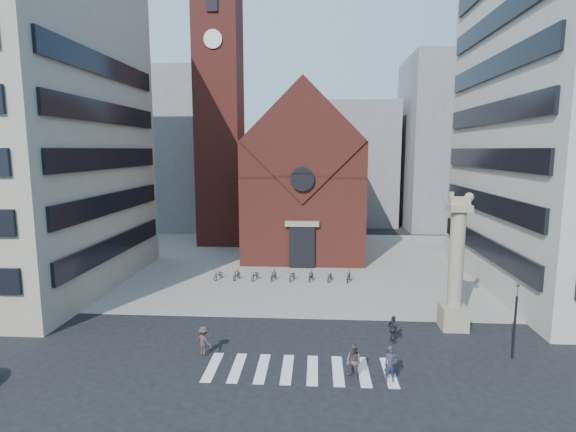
% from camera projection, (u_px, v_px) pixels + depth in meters
% --- Properties ---
extents(ground, '(120.00, 120.00, 0.00)m').
position_uv_depth(ground, '(292.00, 344.00, 26.06)').
color(ground, black).
rests_on(ground, ground).
extents(piazza, '(46.00, 30.00, 0.05)m').
position_uv_depth(piazza, '(303.00, 262.00, 44.81)').
color(piazza, '#9C958E').
rests_on(piazza, ground).
extents(zebra_crossing, '(10.20, 3.20, 0.01)m').
position_uv_depth(zebra_crossing, '(300.00, 370.00, 23.06)').
color(zebra_crossing, white).
rests_on(zebra_crossing, ground).
extents(church, '(12.00, 16.65, 18.00)m').
position_uv_depth(church, '(305.00, 179.00, 49.59)').
color(church, maroon).
rests_on(church, ground).
extents(campanile, '(5.50, 5.50, 31.20)m').
position_uv_depth(campanile, '(220.00, 110.00, 52.00)').
color(campanile, maroon).
rests_on(campanile, ground).
extents(bg_block_left, '(16.00, 14.00, 22.00)m').
position_uv_depth(bg_block_left, '(170.00, 151.00, 65.18)').
color(bg_block_left, gray).
rests_on(bg_block_left, ground).
extents(bg_block_mid, '(14.00, 12.00, 18.00)m').
position_uv_depth(bg_block_mid, '(347.00, 164.00, 68.77)').
color(bg_block_mid, gray).
rests_on(bg_block_mid, ground).
extents(bg_block_right, '(16.00, 14.00, 24.00)m').
position_uv_depth(bg_block_right, '(461.00, 144.00, 64.36)').
color(bg_block_right, gray).
rests_on(bg_block_right, ground).
extents(lion_column, '(1.63, 1.60, 8.68)m').
position_uv_depth(lion_column, '(456.00, 275.00, 27.88)').
color(lion_column, tan).
rests_on(lion_column, ground).
extents(traffic_light, '(0.13, 0.16, 4.30)m').
position_uv_depth(traffic_light, '(515.00, 318.00, 23.98)').
color(traffic_light, black).
rests_on(traffic_light, ground).
extents(pedestrian_0, '(0.74, 0.58, 1.81)m').
position_uv_depth(pedestrian_0, '(391.00, 364.00, 21.74)').
color(pedestrian_0, '#2F2A3A').
rests_on(pedestrian_0, ground).
extents(pedestrian_1, '(1.06, 1.07, 1.75)m').
position_uv_depth(pedestrian_1, '(353.00, 362.00, 22.04)').
color(pedestrian_1, '#4E423F').
rests_on(pedestrian_1, ground).
extents(pedestrian_2, '(0.74, 1.03, 1.62)m').
position_uv_depth(pedestrian_2, '(393.00, 329.00, 26.22)').
color(pedestrian_2, '#27262D').
rests_on(pedestrian_2, ground).
extents(pedestrian_3, '(1.23, 1.07, 1.65)m').
position_uv_depth(pedestrian_3, '(204.00, 341.00, 24.58)').
color(pedestrian_3, '#412E2B').
rests_on(pedestrian_3, ground).
extents(scooter_0, '(0.92, 1.65, 0.82)m').
position_uv_depth(scooter_0, '(218.00, 275.00, 38.87)').
color(scooter_0, black).
rests_on(scooter_0, piazza).
extents(scooter_1, '(0.79, 1.58, 0.91)m').
position_uv_depth(scooter_1, '(237.00, 274.00, 38.76)').
color(scooter_1, black).
rests_on(scooter_1, piazza).
extents(scooter_2, '(0.92, 1.65, 0.82)m').
position_uv_depth(scooter_2, '(255.00, 275.00, 38.66)').
color(scooter_2, black).
rests_on(scooter_2, piazza).
extents(scooter_3, '(0.79, 1.58, 0.91)m').
position_uv_depth(scooter_3, '(274.00, 275.00, 38.56)').
color(scooter_3, black).
rests_on(scooter_3, piazza).
extents(scooter_4, '(0.92, 1.65, 0.82)m').
position_uv_depth(scooter_4, '(292.00, 276.00, 38.46)').
color(scooter_4, black).
rests_on(scooter_4, piazza).
extents(scooter_5, '(0.79, 1.58, 0.91)m').
position_uv_depth(scooter_5, '(311.00, 276.00, 38.35)').
color(scooter_5, black).
rests_on(scooter_5, piazza).
extents(scooter_6, '(0.92, 1.65, 0.82)m').
position_uv_depth(scooter_6, '(330.00, 277.00, 38.26)').
color(scooter_6, black).
rests_on(scooter_6, piazza).
extents(scooter_7, '(0.79, 1.58, 0.91)m').
position_uv_depth(scooter_7, '(349.00, 276.00, 38.15)').
color(scooter_7, black).
rests_on(scooter_7, piazza).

